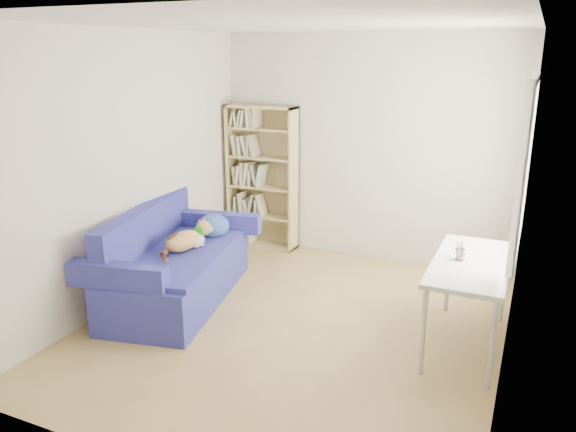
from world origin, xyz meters
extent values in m
plane|color=#A08148|center=(0.00, 0.00, 0.00)|extent=(4.00, 4.00, 0.00)
cube|color=silver|center=(0.00, 2.00, 1.30)|extent=(3.50, 0.04, 2.60)
cube|color=silver|center=(0.00, -2.00, 1.30)|extent=(3.50, 0.04, 2.60)
cube|color=silver|center=(-1.75, 0.00, 1.30)|extent=(0.04, 4.00, 2.60)
cube|color=silver|center=(1.75, 0.00, 1.30)|extent=(0.04, 4.00, 2.60)
cube|color=white|center=(0.00, 0.00, 2.60)|extent=(3.50, 4.00, 0.04)
cube|color=white|center=(1.75, 0.60, 1.50)|extent=(0.01, 1.20, 1.30)
cube|color=navy|center=(-1.29, 0.05, 0.23)|extent=(1.24, 2.01, 0.47)
cube|color=navy|center=(-1.65, 0.05, 0.69)|extent=(0.54, 1.86, 0.46)
cube|color=navy|center=(-1.29, 0.90, 0.57)|extent=(0.90, 0.34, 0.21)
cube|color=navy|center=(-1.29, -0.80, 0.57)|extent=(0.90, 0.34, 0.21)
cube|color=navy|center=(-1.27, 0.05, 0.49)|extent=(1.20, 1.86, 0.05)
ellipsoid|color=#31549E|center=(-1.25, 0.65, 0.60)|extent=(0.34, 0.38, 0.26)
ellipsoid|color=#9D5711|center=(-1.24, 0.10, 0.60)|extent=(0.26, 0.46, 0.18)
ellipsoid|color=silver|center=(-1.18, 0.23, 0.58)|extent=(0.15, 0.20, 0.11)
ellipsoid|color=#331B0D|center=(-1.27, 0.04, 0.65)|extent=(0.15, 0.23, 0.09)
sphere|color=#9D5711|center=(-1.22, 0.42, 0.65)|extent=(0.16, 0.16, 0.16)
cone|color=#9D5711|center=(-1.24, 0.46, 0.72)|extent=(0.06, 0.07, 0.08)
cone|color=#9D5711|center=(-1.24, 0.38, 0.72)|extent=(0.07, 0.07, 0.08)
cylinder|color=green|center=(-1.23, 0.34, 0.63)|extent=(0.13, 0.05, 0.13)
cylinder|color=#331B0D|center=(-1.26, -0.16, 0.57)|extent=(0.10, 0.18, 0.06)
cube|color=tan|center=(-1.68, 1.84, 0.88)|extent=(0.03, 0.27, 1.76)
cube|color=tan|center=(-0.83, 1.84, 0.88)|extent=(0.03, 0.27, 1.76)
cube|color=tan|center=(-1.25, 1.84, 1.75)|extent=(0.88, 0.27, 0.03)
cube|color=tan|center=(-1.25, 1.84, 0.01)|extent=(0.88, 0.27, 0.03)
cube|color=tan|center=(-1.25, 1.97, 0.88)|extent=(0.88, 0.02, 1.76)
cube|color=silver|center=(1.43, 0.28, 0.73)|extent=(0.59, 1.29, 0.04)
cylinder|color=silver|center=(1.68, 0.87, 0.35)|extent=(0.04, 0.04, 0.71)
cylinder|color=silver|center=(1.68, -0.32, 0.35)|extent=(0.04, 0.04, 0.71)
cylinder|color=silver|center=(1.19, 0.87, 0.35)|extent=(0.04, 0.04, 0.71)
cylinder|color=silver|center=(1.19, -0.32, 0.35)|extent=(0.04, 0.04, 0.71)
cylinder|color=white|center=(1.34, 0.28, 0.80)|extent=(0.08, 0.08, 0.09)
camera|label=1|loc=(1.82, -4.21, 2.39)|focal=35.00mm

